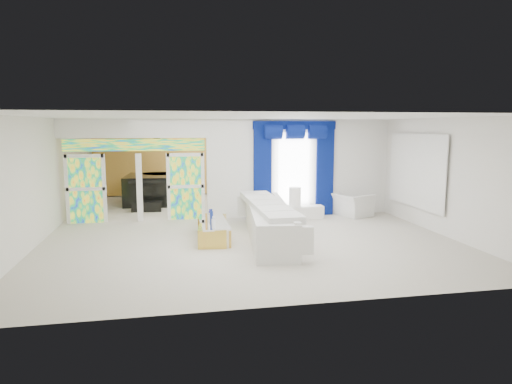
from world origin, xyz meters
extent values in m
plane|color=#B7AF9E|center=(0.00, 0.00, 0.00)|extent=(12.00, 12.00, 0.00)
cube|color=white|center=(2.15, 1.00, 1.50)|extent=(5.70, 0.18, 3.00)
cube|color=white|center=(-2.85, 1.00, 2.73)|extent=(4.30, 0.18, 0.55)
cube|color=#994C3F|center=(-4.28, 1.00, 1.00)|extent=(0.95, 0.04, 2.00)
cube|color=#994C3F|center=(-1.42, 1.00, 1.00)|extent=(0.95, 0.04, 2.00)
cube|color=#994C3F|center=(-2.85, 1.00, 2.25)|extent=(4.00, 0.05, 0.35)
cube|color=white|center=(1.90, 0.90, 1.45)|extent=(1.00, 0.02, 2.30)
cube|color=#040D4E|center=(0.90, 0.87, 1.40)|extent=(0.55, 0.10, 2.80)
cube|color=#040D4E|center=(2.90, 0.87, 1.40)|extent=(0.55, 0.10, 2.80)
cube|color=#040D4E|center=(1.90, 0.87, 2.82)|extent=(2.60, 0.12, 0.25)
cube|color=white|center=(4.94, -1.00, 1.55)|extent=(0.04, 2.70, 1.90)
cube|color=#BB842C|center=(0.00, 5.90, 1.50)|extent=(9.70, 0.12, 2.90)
cube|color=silver|center=(0.49, -1.85, 0.41)|extent=(1.43, 4.38, 0.82)
cube|color=gold|center=(-0.86, -1.55, 0.22)|extent=(0.89, 2.04, 0.44)
cube|color=white|center=(2.11, 0.43, 0.19)|extent=(1.16, 0.37, 0.39)
cylinder|color=white|center=(1.81, 0.43, 0.68)|extent=(0.36, 0.36, 0.58)
imported|color=silver|center=(3.71, 0.56, 0.35)|extent=(1.26, 1.34, 0.70)
cube|color=black|center=(-2.66, 4.12, 0.52)|extent=(1.71, 2.16, 1.03)
cube|color=black|center=(-2.66, 2.52, 0.16)|extent=(0.99, 0.44, 0.32)
cube|color=tan|center=(-4.41, 2.05, 0.42)|extent=(0.57, 0.52, 0.83)
sphere|color=gold|center=(-2.30, 3.40, 2.65)|extent=(0.60, 0.60, 0.60)
cylinder|color=#18148F|center=(-0.88, -1.01, 0.52)|extent=(0.08, 0.08, 0.17)
cylinder|color=navy|center=(-0.89, -1.50, 0.57)|extent=(0.08, 0.08, 0.26)
cylinder|color=silver|center=(-0.89, -1.30, 0.49)|extent=(0.11, 0.11, 0.11)
cylinder|color=silver|center=(-0.88, -1.89, 0.51)|extent=(0.10, 0.10, 0.14)
camera|label=1|loc=(-1.86, -12.46, 2.79)|focal=31.41mm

